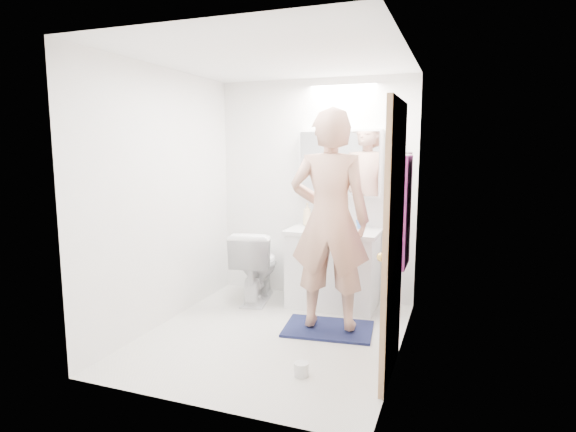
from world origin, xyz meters
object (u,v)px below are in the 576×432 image
at_px(person, 330,220).
at_px(toothbrush_cup, 360,224).
at_px(soap_bottle_a, 307,214).
at_px(soap_bottle_b, 326,218).
at_px(toilet, 256,265).
at_px(toilet_paper_roll, 301,369).
at_px(vanity_cabinet, 333,270).
at_px(medicine_cabinet, 340,163).

height_order(person, toothbrush_cup, person).
distance_m(soap_bottle_a, soap_bottle_b, 0.21).
distance_m(toilet, toilet_paper_roll, 1.82).
xyz_separation_m(person, soap_bottle_a, (-0.48, 0.83, -0.08)).
xyz_separation_m(person, toilet_paper_roll, (0.04, -0.91, -0.98)).
bearing_deg(soap_bottle_b, toothbrush_cup, -3.04).
bearing_deg(vanity_cabinet, toilet_paper_roll, -83.49).
relative_size(soap_bottle_a, toilet_paper_roll, 2.26).
relative_size(medicine_cabinet, soap_bottle_a, 3.53).
bearing_deg(soap_bottle_b, vanity_cabinet, -53.72).
bearing_deg(person, toothbrush_cup, -103.92).
relative_size(toilet, soap_bottle_a, 3.16).
distance_m(medicine_cabinet, soap_bottle_a, 0.66).
relative_size(medicine_cabinet, soap_bottle_b, 4.79).
xyz_separation_m(person, soap_bottle_b, (-0.27, 0.86, -0.12)).
bearing_deg(soap_bottle_a, soap_bottle_b, 8.18).
relative_size(person, toilet_paper_roll, 17.81).
relative_size(soap_bottle_b, toilet_paper_roll, 1.67).
bearing_deg(person, toilet, -36.47).
height_order(soap_bottle_b, toothbrush_cup, soap_bottle_b).
bearing_deg(vanity_cabinet, soap_bottle_a, 156.25).
distance_m(toothbrush_cup, toilet_paper_roll, 1.93).
bearing_deg(toilet_paper_roll, toilet, 124.72).
xyz_separation_m(vanity_cabinet, toilet_paper_roll, (0.18, -1.59, -0.34)).
distance_m(vanity_cabinet, toothbrush_cup, 0.56).
height_order(vanity_cabinet, medicine_cabinet, medicine_cabinet).
distance_m(soap_bottle_b, toilet_paper_roll, 1.99).
bearing_deg(toilet, soap_bottle_b, -168.40).
xyz_separation_m(toothbrush_cup, toilet_paper_roll, (-0.06, -1.75, -0.82)).
bearing_deg(soap_bottle_a, toothbrush_cup, 0.98).
distance_m(toilet, toothbrush_cup, 1.21).
xyz_separation_m(medicine_cabinet, toilet, (-0.84, -0.33, -1.11)).
relative_size(medicine_cabinet, toilet_paper_roll, 8.00).
distance_m(medicine_cabinet, toothbrush_cup, 0.68).
height_order(person, soap_bottle_a, person).
xyz_separation_m(vanity_cabinet, soap_bottle_b, (-0.13, 0.18, 0.52)).
height_order(person, toilet_paper_roll, person).
xyz_separation_m(vanity_cabinet, soap_bottle_a, (-0.34, 0.15, 0.55)).
height_order(medicine_cabinet, toilet, medicine_cabinet).
bearing_deg(toilet, toothbrush_cup, -176.79).
height_order(medicine_cabinet, toothbrush_cup, medicine_cabinet).
bearing_deg(toothbrush_cup, person, -97.31).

